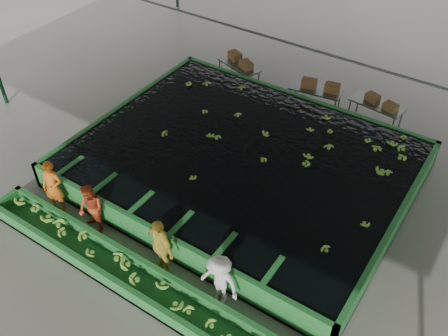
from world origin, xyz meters
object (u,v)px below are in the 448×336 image
Objects in this scene: flotation_tank at (242,164)px; box_stack_left at (240,64)px; packing_table_right at (375,114)px; worker_b at (91,210)px; packing_table_mid at (314,99)px; box_stack_mid at (320,89)px; box_stack_right at (381,105)px; sorting_trough at (135,278)px; packing_table_left at (239,74)px; worker_c at (160,246)px; worker_d at (219,281)px; worker_a at (53,187)px.

box_stack_left reaches higher than flotation_tank.
worker_b is at bearing -116.71° from packing_table_right.
box_stack_mid reaches higher than packing_table_mid.
worker_b is 10.44m from box_stack_right.
packing_table_left reaches higher than sorting_trough.
box_stack_left reaches higher than packing_table_right.
sorting_trough is 10.42m from box_stack_right.
packing_table_right is at bearing 63.55° from flotation_tank.
worker_b is at bearing -105.97° from box_stack_mid.
box_stack_right is (2.23, 0.22, -0.01)m from box_stack_mid.
sorting_trough is 6.15× the size of worker_b.
worker_b is at bearing -164.17° from worker_c.
box_stack_left is at bearing 178.79° from packing_table_mid.
worker_d reaches higher than flotation_tank.
packing_table_left is (0.65, 8.95, -0.46)m from worker_a.
box_stack_left is at bearing -177.33° from packing_table_right.
box_stack_mid is (3.45, 0.10, 0.45)m from packing_table_left.
packing_table_left is 5.71m from box_stack_right.
box_stack_mid is at bearing 47.33° from worker_a.
box_stack_left is at bearing -179.77° from box_stack_mid.
flotation_tank is 5.71× the size of worker_a.
worker_a is at bearing -164.17° from worker_c.
box_stack_left reaches higher than packing_table_mid.
box_stack_left is 1.12× the size of box_stack_right.
worker_d is 0.86× the size of packing_table_mid.
worker_a is at bearing -123.65° from packing_table_right.
worker_c reaches higher than packing_table_mid.
sorting_trough is at bearing -103.83° from packing_table_right.
worker_d reaches higher than box_stack_right.
flotation_tank is 4.84m from worker_b.
sorting_trough is 1.06m from worker_c.
box_stack_left is at bearing 67.58° from worker_a.
worker_d is at bearing 21.13° from sorting_trough.
box_stack_right reaches higher than flotation_tank.
worker_c reaches higher than box_stack_left.
packing_table_right is at bearing 6.69° from box_stack_mid.
box_stack_mid is at bearing -174.36° from box_stack_right.
box_stack_mid is at bearing 0.23° from box_stack_left.
worker_d reaches higher than sorting_trough.
worker_d is at bearing -79.53° from box_stack_mid.
packing_table_left is 0.98× the size of packing_table_right.
box_stack_left is (-3.32, 0.07, 0.40)m from packing_table_mid.
flotation_tank is 6.16× the size of worker_d.
box_stack_mid is 2.24m from box_stack_right.
worker_d is (5.77, 0.00, -0.06)m from worker_a.
box_stack_mid is 1.14× the size of box_stack_right.
box_stack_right is (2.38, 9.27, -0.04)m from worker_c.
worker_c reaches higher than packing_table_right.
packing_table_mid is 1.37× the size of box_stack_left.
sorting_trough is at bearing -72.77° from box_stack_left.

